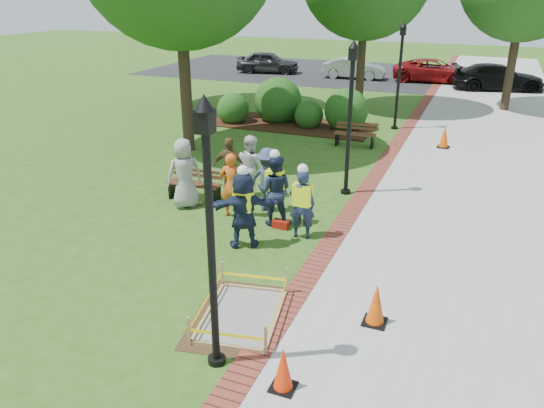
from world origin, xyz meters
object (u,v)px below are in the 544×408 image
at_px(cone_front, 283,370).
at_px(hivis_worker_b, 302,201).
at_px(wet_concrete_pad, 242,306).
at_px(bench_near, 195,190).
at_px(hivis_worker_a, 244,207).
at_px(hivis_worker_c, 275,188).
at_px(lamp_near, 210,220).

relative_size(cone_front, hivis_worker_b, 0.40).
distance_m(wet_concrete_pad, bench_near, 5.94).
distance_m(bench_near, hivis_worker_b, 3.79).
bearing_deg(hivis_worker_a, hivis_worker_c, 81.99).
height_order(wet_concrete_pad, bench_near, bench_near).
relative_size(bench_near, hivis_worker_c, 0.79).
height_order(wet_concrete_pad, hivis_worker_c, hivis_worker_c).
bearing_deg(cone_front, lamp_near, 172.05).
height_order(cone_front, hivis_worker_b, hivis_worker_b).
relative_size(cone_front, lamp_near, 0.17).
bearing_deg(hivis_worker_b, lamp_near, -87.09).
distance_m(wet_concrete_pad, lamp_near, 2.59).
xyz_separation_m(wet_concrete_pad, hivis_worker_b, (-0.09, 3.53, 0.67)).
height_order(hivis_worker_a, hivis_worker_b, hivis_worker_a).
bearing_deg(wet_concrete_pad, hivis_worker_b, 91.49).
relative_size(wet_concrete_pad, bench_near, 1.67).
bearing_deg(cone_front, wet_concrete_pad, 133.06).
bearing_deg(hivis_worker_c, bench_near, 165.38).
distance_m(bench_near, lamp_near, 7.41).
bearing_deg(hivis_worker_c, cone_front, -67.01).
bearing_deg(bench_near, lamp_near, -57.57).
bearing_deg(wet_concrete_pad, lamp_near, -83.15).
bearing_deg(lamp_near, wet_concrete_pad, 96.85).
bearing_deg(wet_concrete_pad, hivis_worker_a, 113.88).
distance_m(bench_near, cone_front, 7.90).
xyz_separation_m(hivis_worker_a, hivis_worker_b, (1.06, 0.93, -0.05)).
height_order(cone_front, hivis_worker_c, hivis_worker_c).
xyz_separation_m(lamp_near, hivis_worker_c, (-1.11, 5.27, -1.52)).
xyz_separation_m(cone_front, hivis_worker_a, (-2.50, 4.05, 0.61)).
height_order(wet_concrete_pad, hivis_worker_a, hivis_worker_a).
xyz_separation_m(wet_concrete_pad, bench_near, (-3.64, 4.69, 0.03)).
xyz_separation_m(hivis_worker_b, hivis_worker_c, (-0.87, 0.46, 0.05)).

